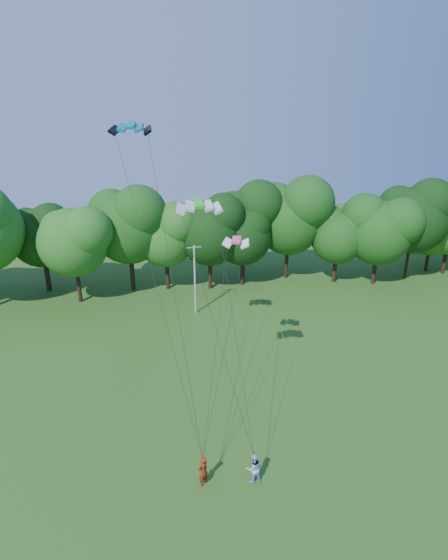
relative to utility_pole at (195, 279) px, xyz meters
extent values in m
cylinder|color=#ACAEA5|center=(0.00, 0.00, -0.13)|extent=(0.18, 0.18, 7.26)
cube|color=#ACAEA5|center=(0.00, 0.00, 3.32)|extent=(1.45, 0.28, 0.08)
imported|color=maroon|center=(-2.32, -22.18, -2.82)|extent=(0.82, 0.77, 1.88)
imported|color=#B5C6FB|center=(0.50, -22.46, -2.83)|extent=(0.99, 0.82, 1.86)
cube|color=#047689|center=(-5.01, -13.03, 14.97)|extent=(2.58, 1.50, 0.46)
cube|color=#1FD325|center=(-1.66, -17.61, 11.13)|extent=(2.49, 1.23, 0.41)
cube|color=#F2438C|center=(1.53, -12.48, 7.47)|extent=(2.01, 1.48, 0.42)
cylinder|color=#331D14|center=(6.96, 8.68, -1.63)|extent=(0.41, 0.41, 4.26)
ellipsoid|color=#12330E|center=(6.96, 8.68, 3.99)|extent=(8.53, 8.53, 9.30)
cylinder|color=#342714|center=(32.77, 6.06, -1.84)|extent=(0.40, 0.40, 3.84)
camera|label=1|loc=(-4.57, -40.73, 15.73)|focal=28.00mm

